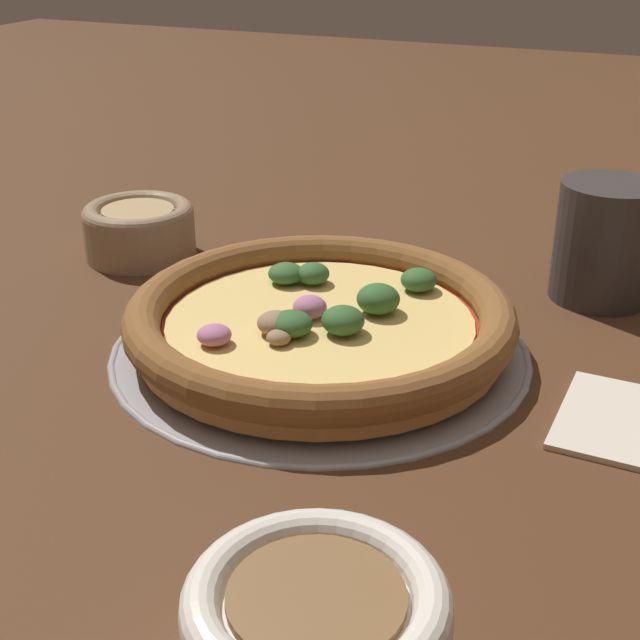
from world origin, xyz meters
The scene contains 6 objects.
ground_plane centered at (0.00, 0.00, 0.00)m, with size 3.00×3.00×0.00m, color #4C2D19.
pizza_tray centered at (0.00, 0.00, 0.00)m, with size 0.31×0.31×0.01m.
pizza centered at (0.00, 0.00, 0.02)m, with size 0.28×0.28×0.04m.
bowl_near centered at (0.23, -0.11, 0.03)m, with size 0.10×0.10×0.05m.
bowl_far centered at (-0.13, 0.29, 0.03)m, with size 0.11×0.11×0.06m.
drinking_cup centered at (-0.17, -0.18, 0.05)m, with size 0.08×0.08×0.10m.
Camera 1 is at (-0.23, 0.53, 0.30)m, focal length 50.00 mm.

